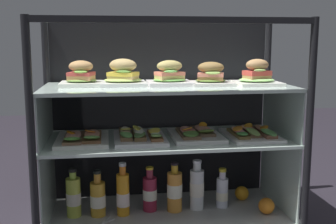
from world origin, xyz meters
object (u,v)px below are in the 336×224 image
open_sandwich_tray_center (195,133)px  juice_bottle_front_fourth (222,192)px  open_sandwich_tray_near_right_corner (139,136)px  juice_bottle_front_right_end (98,198)px  plated_roll_sandwich_mid_right (81,76)px  plated_roll_sandwich_near_left_corner (211,76)px  orange_fruit_beside_bottles (266,206)px  juice_bottle_front_left_end (74,197)px  juice_bottle_near_post (123,194)px  open_sandwich_tray_far_right (251,133)px  juice_bottle_tucked_behind (197,188)px  plated_roll_sandwich_near_right_corner (123,76)px  orange_fruit_near_left_post (242,193)px  plated_roll_sandwich_right_of_center (170,76)px  juice_bottle_back_left (150,193)px  open_sandwich_tray_mid_left (83,138)px  juice_bottle_back_right (175,190)px  plated_roll_sandwich_center (257,76)px

open_sandwich_tray_center → juice_bottle_front_fourth: open_sandwich_tray_center is taller
open_sandwich_tray_near_right_corner → juice_bottle_front_right_end: bearing=169.3°
plated_roll_sandwich_mid_right → open_sandwich_tray_near_right_corner: plated_roll_sandwich_mid_right is taller
plated_roll_sandwich_near_left_corner → orange_fruit_beside_bottles: plated_roll_sandwich_near_left_corner is taller
juice_bottle_front_left_end → orange_fruit_beside_bottles: bearing=-6.5°
open_sandwich_tray_near_right_corner → orange_fruit_beside_bottles: size_ratio=4.02×
juice_bottle_near_post → plated_roll_sandwich_mid_right: bearing=165.4°
open_sandwich_tray_near_right_corner → open_sandwich_tray_center: (0.26, 0.02, -0.00)m
open_sandwich_tray_far_right → juice_bottle_near_post: open_sandwich_tray_far_right is taller
juice_bottle_tucked_behind → plated_roll_sandwich_near_right_corner: bearing=176.5°
open_sandwich_tray_near_right_corner → orange_fruit_near_left_post: 0.64m
plated_roll_sandwich_right_of_center → juice_bottle_front_left_end: (-0.45, -0.01, -0.55)m
orange_fruit_near_left_post → juice_bottle_front_fourth: bearing=-149.8°
juice_bottle_back_left → orange_fruit_beside_bottles: 0.55m
plated_roll_sandwich_near_left_corner → open_sandwich_tray_mid_left: 0.64m
open_sandwich_tray_far_right → juice_bottle_tucked_behind: (-0.24, 0.06, -0.27)m
plated_roll_sandwich_right_of_center → juice_bottle_front_right_end: size_ratio=0.92×
juice_bottle_front_right_end → juice_bottle_back_left: bearing=5.9°
plated_roll_sandwich_mid_right → juice_bottle_back_right: (0.42, -0.04, -0.54)m
juice_bottle_tucked_behind → juice_bottle_front_left_end: bearing=-179.5°
open_sandwich_tray_mid_left → open_sandwich_tray_center: size_ratio=1.00×
plated_roll_sandwich_near_left_corner → open_sandwich_tray_near_right_corner: (-0.33, -0.04, -0.26)m
juice_bottle_front_right_end → juice_bottle_near_post: 0.12m
open_sandwich_tray_mid_left → juice_bottle_back_right: (0.42, 0.04, -0.28)m
plated_roll_sandwich_near_right_corner → open_sandwich_tray_far_right: plated_roll_sandwich_near_right_corner is taller
open_sandwich_tray_mid_left → open_sandwich_tray_far_right: same height
plated_roll_sandwich_mid_right → orange_fruit_beside_bottles: size_ratio=2.49×
open_sandwich_tray_center → open_sandwich_tray_far_right: 0.26m
juice_bottle_front_right_end → juice_bottle_back_right: size_ratio=0.91×
open_sandwich_tray_near_right_corner → juice_bottle_front_fourth: size_ratio=1.57×
plated_roll_sandwich_center → juice_bottle_back_right: (-0.37, 0.03, -0.54)m
open_sandwich_tray_far_right → juice_bottle_front_left_end: size_ratio=1.33×
plated_roll_sandwich_near_right_corner → juice_bottle_near_post: bearing=-106.7°
plated_roll_sandwich_near_left_corner → juice_bottle_back_left: bearing=174.9°
plated_roll_sandwich_near_left_corner → plated_roll_sandwich_mid_right: bearing=175.9°
plated_roll_sandwich_center → juice_bottle_tucked_behind: 0.60m
plated_roll_sandwich_near_right_corner → juice_bottle_near_post: 0.55m
plated_roll_sandwich_center → juice_bottle_front_right_end: 0.92m
plated_roll_sandwich_right_of_center → plated_roll_sandwich_center: (0.40, -0.05, 0.00)m
juice_bottle_back_left → juice_bottle_near_post: bearing=-167.1°
plated_roll_sandwich_near_right_corner → open_sandwich_tray_center: bearing=-9.4°
plated_roll_sandwich_center → juice_bottle_near_post: plated_roll_sandwich_center is taller
plated_roll_sandwich_near_right_corner → open_sandwich_tray_mid_left: bearing=-158.5°
juice_bottle_tucked_behind → plated_roll_sandwich_mid_right: bearing=177.0°
open_sandwich_tray_center → juice_bottle_tucked_behind: bearing=62.8°
open_sandwich_tray_mid_left → juice_bottle_tucked_behind: size_ratio=1.26×
juice_bottle_front_fourth → orange_fruit_near_left_post: size_ratio=2.73×
plated_roll_sandwich_right_of_center → open_sandwich_tray_far_right: size_ratio=0.66×
open_sandwich_tray_near_right_corner → juice_bottle_back_right: open_sandwich_tray_near_right_corner is taller
orange_fruit_near_left_post → open_sandwich_tray_near_right_corner: bearing=-166.6°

